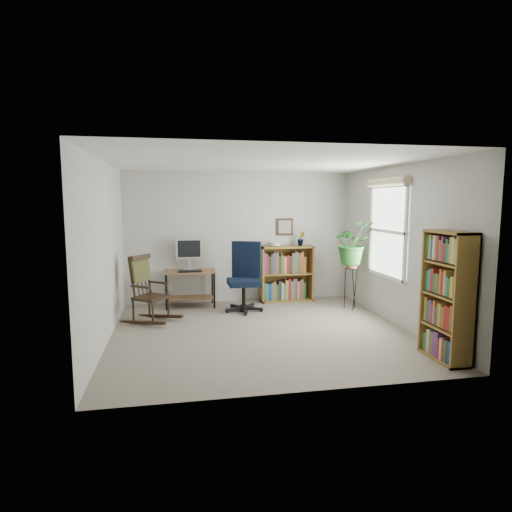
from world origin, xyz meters
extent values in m
cube|color=gray|center=(0.00, 0.00, 0.00)|extent=(4.20, 4.00, 0.00)
cube|color=silver|center=(0.00, 0.00, 2.40)|extent=(4.20, 4.00, 0.00)
cube|color=#B8B8B3|center=(0.00, 2.00, 1.20)|extent=(4.20, 0.00, 2.40)
cube|color=#B8B8B3|center=(0.00, -2.00, 1.20)|extent=(4.20, 0.00, 2.40)
cube|color=#B8B8B3|center=(-2.10, 0.00, 1.20)|extent=(0.00, 4.00, 2.40)
cube|color=#B8B8B3|center=(2.10, 0.00, 1.20)|extent=(0.00, 4.00, 2.40)
cube|color=black|center=(-0.95, 1.58, 0.66)|extent=(0.40, 0.15, 0.02)
imported|color=#226021|center=(1.80, 1.01, 1.52)|extent=(1.69, 1.88, 1.46)
imported|color=#226021|center=(1.13, 1.83, 1.09)|extent=(0.13, 0.24, 0.11)
camera|label=1|loc=(-1.18, -5.85, 1.86)|focal=30.00mm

